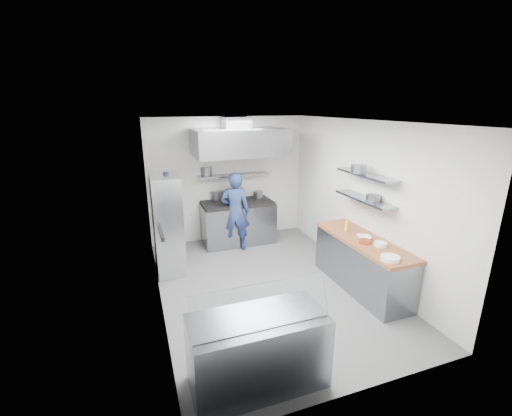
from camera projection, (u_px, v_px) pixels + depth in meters
name	position (u px, v px, depth m)	size (l,w,h in m)	color
floor	(268.00, 285.00, 6.01)	(5.00, 5.00, 0.00)	#4B4B4D
ceiling	(269.00, 121.00, 5.20)	(5.00, 5.00, 0.00)	silver
wall_back	(228.00, 179.00, 7.85)	(3.60, 0.02, 2.80)	white
wall_front	(363.00, 279.00, 3.35)	(3.60, 0.02, 2.80)	white
wall_left	(155.00, 221.00, 5.02)	(5.00, 0.02, 2.80)	white
wall_right	(361.00, 199.00, 6.18)	(5.00, 0.02, 2.80)	white
gas_range	(238.00, 223.00, 7.80)	(1.60, 0.80, 0.90)	gray
cooktop	(238.00, 203.00, 7.66)	(1.57, 0.78, 0.06)	black
stock_pot_left	(217.00, 195.00, 7.84)	(0.31, 0.31, 0.20)	slate
stock_pot_mid	(237.00, 193.00, 7.91)	(0.31, 0.31, 0.24)	slate
stock_pot_right	(258.00, 195.00, 7.95)	(0.23, 0.23, 0.16)	slate
over_range_shelf	(234.00, 175.00, 7.71)	(1.60, 0.30, 0.04)	gray
shelf_pot_a	(206.00, 171.00, 7.65)	(0.26, 0.26, 0.18)	slate
extractor_hood	(239.00, 142.00, 7.11)	(1.90, 1.15, 0.55)	gray
hood_duct	(236.00, 123.00, 7.20)	(0.55, 0.55, 0.24)	slate
red_firebox	(173.00, 183.00, 7.39)	(0.22, 0.10, 0.26)	red
chef	(235.00, 212.00, 7.30)	(0.62, 0.41, 1.71)	navy
wire_rack	(167.00, 224.00, 6.32)	(0.50, 0.90, 1.85)	silver
rack_bin_a	(169.00, 234.00, 6.18)	(0.15, 0.19, 0.17)	white
rack_bin_b	(165.00, 203.00, 6.35)	(0.16, 0.20, 0.18)	yellow
rack_jar	(166.00, 177.00, 6.12)	(0.11, 0.11, 0.18)	black
knife_strip	(161.00, 232.00, 4.17)	(0.04, 0.55, 0.05)	black
prep_counter_base	(361.00, 265.00, 5.82)	(0.62, 2.00, 0.84)	gray
prep_counter_top	(364.00, 241.00, 5.69)	(0.65, 2.04, 0.06)	brown
plate_stack_a	(390.00, 258.00, 4.90)	(0.27, 0.27, 0.06)	white
plate_stack_b	(381.00, 244.00, 5.40)	(0.21, 0.21, 0.06)	white
copper_pan	(365.00, 242.00, 5.50)	(0.18, 0.18, 0.06)	#D2623B
squeeze_bottle	(346.00, 226.00, 6.02)	(0.06, 0.06, 0.18)	yellow
mixing_bowl	(364.00, 238.00, 5.67)	(0.23, 0.23, 0.06)	white
wall_shelf_lower	(364.00, 199.00, 5.83)	(0.30, 1.30, 0.04)	gray
wall_shelf_upper	(366.00, 175.00, 5.71)	(0.30, 1.30, 0.04)	gray
shelf_pot_c	(373.00, 198.00, 5.64)	(0.23, 0.23, 0.10)	slate
shelf_pot_d	(359.00, 169.00, 5.74)	(0.26, 0.26, 0.14)	slate
display_case	(258.00, 351.00, 3.79)	(1.50, 0.70, 0.85)	gray
display_glass	(262.00, 306.00, 3.49)	(1.47, 0.02, 0.45)	silver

